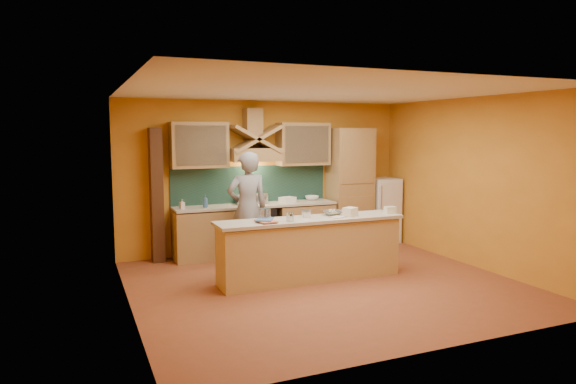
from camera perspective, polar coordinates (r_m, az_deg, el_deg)
name	(u,v)px	position (r m, az deg, el deg)	size (l,w,h in m)	color
floor	(325,284)	(7.69, 4.13, -10.17)	(5.50, 5.00, 0.01)	brown
ceiling	(327,91)	(7.39, 4.32, 11.11)	(5.50, 5.00, 0.01)	white
wall_back	(266,176)	(9.69, -2.51, 1.78)	(5.50, 0.02, 2.80)	orange
wall_front	(440,216)	(5.33, 16.55, -2.54)	(5.50, 0.02, 2.80)	orange
wall_left	(127,199)	(6.64, -17.44, -0.79)	(0.02, 5.00, 2.80)	orange
wall_right	(475,182)	(9.00, 20.03, 1.00)	(0.02, 5.00, 2.80)	orange
base_cabinet_left	(205,235)	(9.18, -9.18, -4.69)	(1.10, 0.60, 0.86)	#A47E4B
base_cabinet_right	(303,227)	(9.79, 1.71, -3.89)	(1.10, 0.60, 0.86)	#A47E4B
counter_top	(256,205)	(9.37, -3.58, -1.48)	(3.00, 0.62, 0.04)	#B7AE9B
stove	(256,229)	(9.44, -3.56, -4.18)	(0.60, 0.58, 0.90)	black
backsplash	(251,185)	(9.59, -4.15, 0.82)	(3.00, 0.03, 0.70)	#17322C
range_hood	(255,155)	(9.33, -3.72, 4.17)	(0.92, 0.50, 0.24)	#A47E4B
hood_chimney	(253,122)	(9.42, -3.95, 7.72)	(0.30, 0.30, 0.50)	#A47E4B
upper_cabinet_left	(199,145)	(9.12, -9.86, 5.16)	(1.00, 0.35, 0.80)	#A47E4B
upper_cabinet_right	(303,144)	(9.77, 1.70, 5.35)	(1.00, 0.35, 0.80)	#A47E4B
pantry_column	(350,187)	(10.14, 6.87, 0.54)	(0.80, 0.60, 2.30)	#A47E4B
fridge	(382,210)	(10.60, 10.36, -1.99)	(0.58, 0.60, 1.30)	white
trim_column_left	(156,195)	(9.07, -14.41, -0.35)	(0.20, 0.30, 2.30)	#472816
island_body	(310,251)	(7.80, 2.50, -6.58)	(2.80, 0.55, 0.88)	tan
island_top	(310,220)	(7.70, 2.51, -3.10)	(2.90, 0.62, 0.05)	#B7AE9B
person	(247,209)	(8.60, -4.52, -1.85)	(0.70, 0.46, 1.91)	gray
pot_large	(243,201)	(9.33, -5.02, -1.03)	(0.22, 0.22, 0.16)	#B7B6BE
pot_small	(263,201)	(9.45, -2.83, -1.02)	(0.20, 0.20, 0.12)	#AFAFB6
soap_bottle_a	(182,204)	(8.97, -11.69, -1.30)	(0.08, 0.08, 0.17)	beige
soap_bottle_b	(205,201)	(9.04, -9.17, -1.01)	(0.09, 0.09, 0.22)	#345C91
bowl_back	(312,198)	(9.92, 2.68, -0.66)	(0.26, 0.26, 0.08)	white
dish_rack	(288,200)	(9.61, -0.05, -0.85)	(0.27, 0.21, 0.10)	white
book_lower	(259,222)	(7.27, -3.26, -3.38)	(0.24, 0.32, 0.03)	#BA6342
book_upper	(257,219)	(7.40, -3.47, -3.05)	(0.23, 0.31, 0.02)	#426391
jar_large	(265,214)	(7.50, -2.52, -2.50)	(0.16, 0.16, 0.17)	silver
jar_small	(290,217)	(7.39, 0.22, -2.83)	(0.11, 0.11, 0.12)	silver
kitchen_scale	(306,215)	(7.75, 2.05, -2.51)	(0.11, 0.11, 0.09)	silver
mixing_bowl	(333,213)	(7.99, 5.00, -2.31)	(0.30, 0.30, 0.07)	white
cloth	(338,217)	(7.78, 5.54, -2.78)	(0.23, 0.17, 0.02)	beige
grocery_bag_a	(350,212)	(7.91, 6.91, -2.21)	(0.21, 0.16, 0.13)	beige
grocery_bag_b	(390,210)	(8.33, 11.28, -1.95)	(0.17, 0.13, 0.10)	beige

